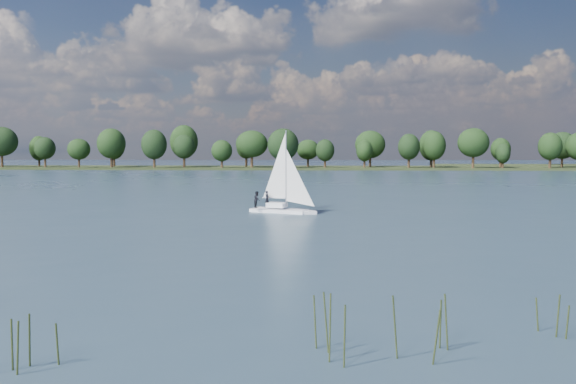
{
  "coord_description": "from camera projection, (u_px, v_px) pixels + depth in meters",
  "views": [
    {
      "loc": [
        -0.81,
        -31.47,
        6.68
      ],
      "look_at": [
        -4.38,
        33.84,
        2.5
      ],
      "focal_mm": 40.0,
      "sensor_mm": 36.0,
      "label": 1
    }
  ],
  "objects": [
    {
      "name": "reeds",
      "position": [
        354.0,
        318.0,
        22.47
      ],
      "size": [
        56.39,
        11.78,
        2.15
      ],
      "color": "#283316",
      "rests_on": "ground"
    },
    {
      "name": "far_shore",
      "position": [
        325.0,
        169.0,
        242.99
      ],
      "size": [
        660.0,
        40.0,
        1.5
      ],
      "primitive_type": "cube",
      "color": "black",
      "rests_on": "ground"
    },
    {
      "name": "treeline",
      "position": [
        308.0,
        147.0,
        238.8
      ],
      "size": [
        562.62,
        74.2,
        18.09
      ],
      "color": "black",
      "rests_on": "ground"
    },
    {
      "name": "ground",
      "position": [
        327.0,
        184.0,
        131.39
      ],
      "size": [
        700.0,
        700.0,
        0.0
      ],
      "primitive_type": "plane",
      "color": "#233342",
      "rests_on": "ground"
    },
    {
      "name": "sailboat",
      "position": [
        280.0,
        189.0,
        69.41
      ],
      "size": [
        7.26,
        4.74,
        9.32
      ],
      "rotation": [
        0.0,
        0.0,
        -0.43
      ],
      "color": "white",
      "rests_on": "ground"
    }
  ]
}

